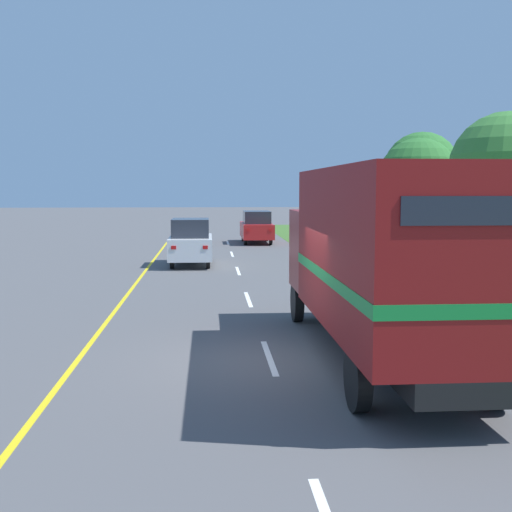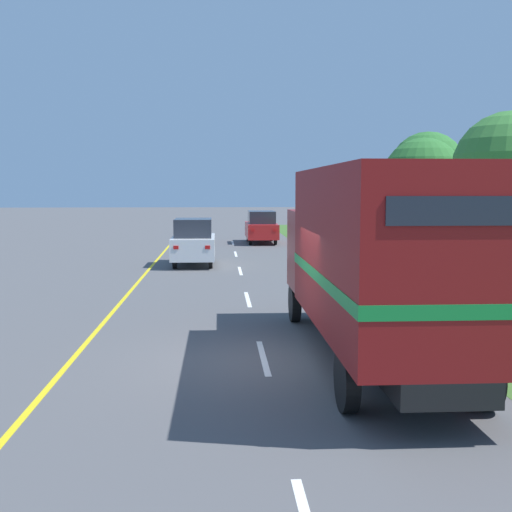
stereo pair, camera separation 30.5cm
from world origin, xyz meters
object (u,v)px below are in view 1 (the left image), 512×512
(delineator_post, at_px, (451,312))
(highway_sign, at_px, (452,242))
(horse_trailer_truck, at_px, (383,256))
(lead_car_red_ahead, at_px, (256,227))
(lead_car_white, at_px, (191,242))
(roadside_tree_mid, at_px, (418,178))
(roadside_tree_far, at_px, (421,170))
(roadside_tree_near, at_px, (507,169))

(delineator_post, bearing_deg, highway_sign, 68.94)
(horse_trailer_truck, relative_size, lead_car_red_ahead, 1.97)
(lead_car_white, relative_size, roadside_tree_mid, 0.68)
(roadside_tree_mid, bearing_deg, highway_sign, -103.12)
(lead_car_red_ahead, bearing_deg, roadside_tree_far, 7.09)
(highway_sign, height_order, roadside_tree_mid, roadside_tree_mid)
(roadside_tree_near, bearing_deg, highway_sign, -128.70)
(roadside_tree_near, xyz_separation_m, roadside_tree_mid, (-1.47, 6.20, -0.26))
(roadside_tree_far, distance_m, delineator_post, 27.34)
(horse_trailer_truck, bearing_deg, lead_car_red_ahead, 90.72)
(roadside_tree_near, relative_size, roadside_tree_mid, 1.10)
(roadside_tree_mid, distance_m, delineator_post, 17.68)
(horse_trailer_truck, distance_m, highway_sign, 8.83)
(lead_car_white, relative_size, highway_sign, 1.50)
(highway_sign, bearing_deg, lead_car_red_ahead, 103.66)
(roadside_tree_near, distance_m, roadside_tree_mid, 6.38)
(roadside_tree_near, relative_size, roadside_tree_far, 0.92)
(roadside_tree_mid, bearing_deg, lead_car_white, -163.73)
(lead_car_white, bearing_deg, roadside_tree_far, 41.03)
(horse_trailer_truck, xyz_separation_m, lead_car_red_ahead, (-0.34, 26.86, -1.06))
(horse_trailer_truck, xyz_separation_m, lead_car_white, (-3.99, 15.84, -1.03))
(roadside_tree_near, xyz_separation_m, roadside_tree_far, (1.75, 15.34, 0.40))
(roadside_tree_mid, distance_m, roadside_tree_far, 9.72)
(roadside_tree_mid, relative_size, roadside_tree_far, 0.84)
(highway_sign, height_order, delineator_post, highway_sign)
(lead_car_white, xyz_separation_m, roadside_tree_mid, (10.95, 3.20, 2.78))
(lead_car_white, bearing_deg, delineator_post, -65.24)
(horse_trailer_truck, xyz_separation_m, roadside_tree_far, (10.18, 28.17, 2.41))
(lead_car_white, relative_size, roadside_tree_near, 0.62)
(roadside_tree_mid, bearing_deg, horse_trailer_truck, -110.09)
(lead_car_white, bearing_deg, highway_sign, -44.40)
(horse_trailer_truck, height_order, roadside_tree_near, roadside_tree_near)
(roadside_tree_near, bearing_deg, roadside_tree_far, 83.49)
(lead_car_white, distance_m, roadside_tree_far, 19.11)
(roadside_tree_mid, height_order, delineator_post, roadside_tree_mid)
(lead_car_red_ahead, relative_size, roadside_tree_far, 0.65)
(lead_car_red_ahead, xyz_separation_m, roadside_tree_far, (10.52, 1.31, 3.46))
(highway_sign, bearing_deg, roadside_tree_far, 74.02)
(highway_sign, bearing_deg, horse_trailer_truck, -119.30)
(horse_trailer_truck, relative_size, delineator_post, 9.16)
(roadside_tree_near, height_order, roadside_tree_mid, roadside_tree_near)
(lead_car_white, xyz_separation_m, roadside_tree_far, (14.18, 12.34, 3.44))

